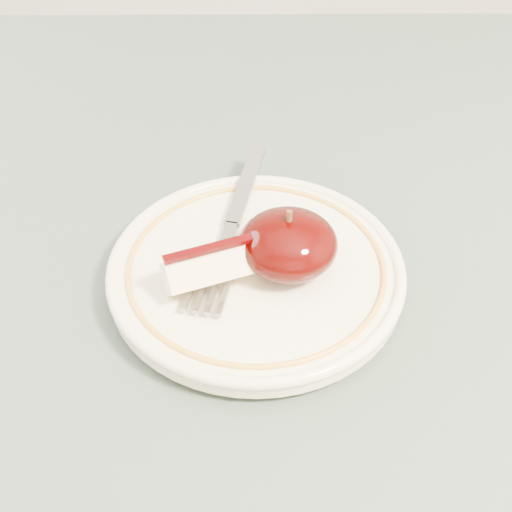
{
  "coord_description": "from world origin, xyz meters",
  "views": [
    {
      "loc": [
        0.06,
        -0.36,
        1.12
      ],
      "look_at": [
        0.07,
        0.0,
        0.78
      ],
      "focal_mm": 50.0,
      "sensor_mm": 36.0,
      "label": 1
    }
  ],
  "objects_px": {
    "fork": "(231,226)",
    "table": "(173,364)",
    "plate": "(256,270)",
    "apple_half": "(288,244)"
  },
  "relations": [
    {
      "from": "plate",
      "to": "apple_half",
      "type": "height_order",
      "value": "apple_half"
    },
    {
      "from": "table",
      "to": "fork",
      "type": "xyz_separation_m",
      "value": [
        0.05,
        0.04,
        0.11
      ]
    },
    {
      "from": "plate",
      "to": "table",
      "type": "bearing_deg",
      "value": -177.68
    },
    {
      "from": "fork",
      "to": "plate",
      "type": "bearing_deg",
      "value": -142.96
    },
    {
      "from": "plate",
      "to": "fork",
      "type": "height_order",
      "value": "fork"
    },
    {
      "from": "table",
      "to": "fork",
      "type": "height_order",
      "value": "fork"
    },
    {
      "from": "table",
      "to": "apple_half",
      "type": "relative_size",
      "value": 13.16
    },
    {
      "from": "plate",
      "to": "fork",
      "type": "distance_m",
      "value": 0.04
    },
    {
      "from": "fork",
      "to": "table",
      "type": "bearing_deg",
      "value": 142.34
    },
    {
      "from": "table",
      "to": "fork",
      "type": "bearing_deg",
      "value": 40.21
    }
  ]
}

